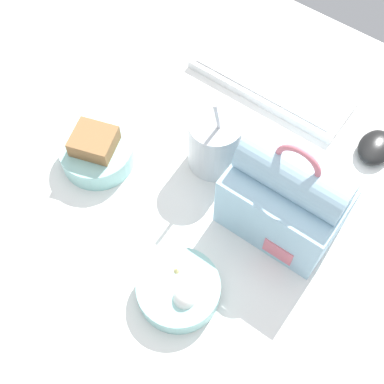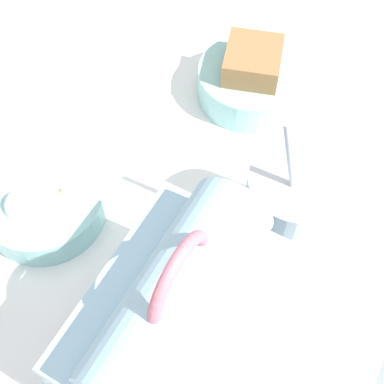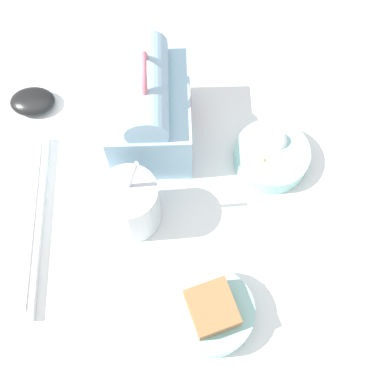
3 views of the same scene
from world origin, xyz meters
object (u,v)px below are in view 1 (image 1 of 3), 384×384
Objects in this scene: keyboard at (272,82)px; lunch_bag at (287,196)px; bento_bowl_snacks at (179,289)px; soup_cup at (215,142)px; computer_mouse at (376,147)px; bento_bowl_sandwich at (97,151)px.

lunch_bag reaches higher than keyboard.
keyboard is at bearing 103.35° from bento_bowl_snacks.
keyboard is 2.48× the size of bento_bowl_snacks.
soup_cup is (-16.92, 3.27, -2.40)cm from lunch_bag.
keyboard is 49.29cm from bento_bowl_snacks.
computer_mouse is at bearing -5.95° from keyboard.
keyboard is at bearing 64.30° from bento_bowl_sandwich.
bento_bowl_sandwich is 53.50cm from computer_mouse.
lunch_bag reaches higher than computer_mouse.
keyboard is 23.29cm from soup_cup.
lunch_bag is 2.57× the size of computer_mouse.
soup_cup is at bearing -140.12° from computer_mouse.
lunch_bag reaches higher than bento_bowl_snacks.
lunch_bag is at bearing 15.35° from bento_bowl_sandwich.
soup_cup reaches higher than keyboard.
bento_bowl_snacks is at bearing -106.73° from computer_mouse.
lunch_bag is (17.89, -25.96, 7.57)cm from keyboard.
lunch_bag is at bearing -106.94° from computer_mouse.
soup_cup is at bearing 112.40° from bento_bowl_snacks.
computer_mouse reaches higher than keyboard.
bento_bowl_snacks is 47.35cm from computer_mouse.
lunch_bag is 1.62× the size of bento_bowl_sandwich.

